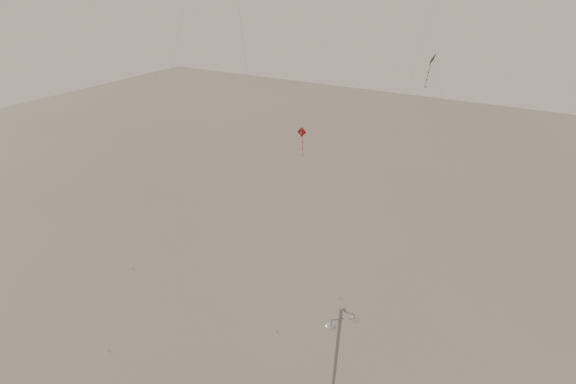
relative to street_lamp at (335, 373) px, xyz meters
The scene contains 4 objects.
street_lamp is the anchor object (origin of this frame).
kite_1 17.43m from the street_lamp, 147.28° to the left, with size 2.68×0.72×25.84m.
kite_3 11.41m from the street_lamp, 150.37° to the left, with size 10.77×8.83×15.39m.
kite_4 12.27m from the street_lamp, 64.90° to the left, with size 11.31×9.78×19.64m.
Camera 1 is at (10.57, -16.17, 23.50)m, focal length 28.00 mm.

